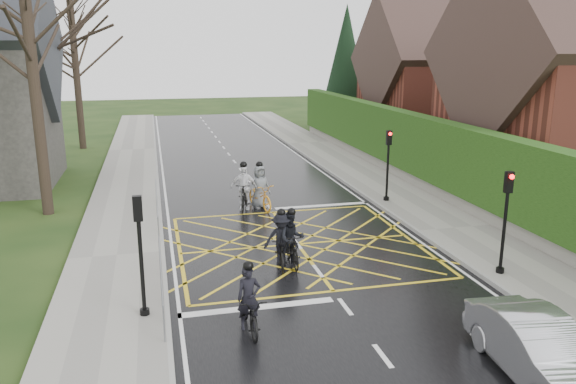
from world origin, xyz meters
name	(u,v)px	position (x,y,z in m)	size (l,w,h in m)	color
ground	(297,244)	(0.00, 0.00, 0.00)	(120.00, 120.00, 0.00)	black
road	(297,244)	(0.00, 0.00, 0.01)	(9.00, 80.00, 0.01)	black
sidewalk_right	(454,229)	(6.00, 0.00, 0.07)	(3.00, 80.00, 0.15)	gray
sidewalk_left	(117,257)	(-6.00, 0.00, 0.07)	(3.00, 80.00, 0.15)	gray
stone_wall	(423,183)	(7.75, 6.00, 0.35)	(0.50, 38.00, 0.70)	slate
hedge	(425,147)	(7.75, 6.00, 2.10)	(0.90, 38.00, 2.80)	#19370F
house_far	(439,82)	(14.75, 18.00, 4.36)	(9.80, 8.80, 10.30)	brown
conifer	(346,69)	(10.75, 26.00, 4.99)	(4.60, 4.60, 10.00)	black
tree_near	(26,12)	(-9.00, 6.00, 7.91)	(9.24, 9.24, 11.44)	black
tree_mid	(36,6)	(-10.00, 14.00, 8.63)	(10.08, 10.08, 12.48)	black
tree_far	(73,39)	(-9.30, 22.00, 7.19)	(8.40, 8.40, 10.40)	black
railing_south	(161,274)	(-4.65, -3.50, 0.78)	(0.05, 5.04, 1.03)	slate
railing_north	(157,201)	(-4.65, 4.00, 0.79)	(0.05, 6.04, 1.03)	slate
traffic_light_ne	(388,166)	(5.10, 4.20, 1.66)	(0.24, 0.31, 3.21)	black
traffic_light_se	(505,224)	(5.10, -4.20, 1.66)	(0.24, 0.31, 3.21)	black
traffic_light_sw	(141,257)	(-5.10, -4.50, 1.66)	(0.24, 0.31, 3.21)	black
cyclist_rear	(250,308)	(-2.64, -5.61, 0.56)	(0.68, 1.80, 1.74)	black
cyclist_back	(292,243)	(-0.64, -1.75, 0.69)	(0.84, 1.85, 1.83)	black
cyclist_mid	(282,245)	(-0.95, -1.72, 0.67)	(1.17, 1.96, 1.82)	black
cyclist_front	(244,192)	(-1.08, 4.70, 0.76)	(1.19, 2.14, 2.06)	black
cyclist_lead	(260,192)	(-0.40, 4.76, 0.70)	(1.22, 2.19, 2.02)	orange
car	(539,350)	(2.72, -9.04, 0.66)	(1.39, 3.98, 1.31)	#B9BBC1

